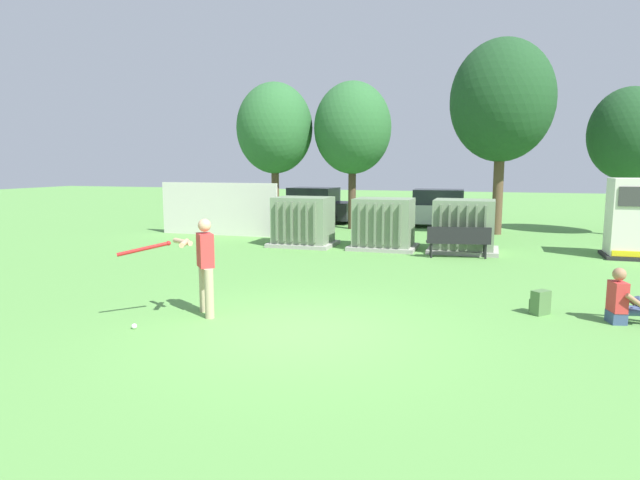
{
  "coord_description": "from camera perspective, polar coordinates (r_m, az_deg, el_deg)",
  "views": [
    {
      "loc": [
        2.88,
        -8.06,
        2.69
      ],
      "look_at": [
        -0.78,
        3.5,
        1.0
      ],
      "focal_mm": 30.52,
      "sensor_mm": 36.0,
      "label": 1
    }
  ],
  "objects": [
    {
      "name": "tree_right",
      "position": [
        23.57,
        29.66,
        9.61
      ],
      "size": [
        2.9,
        2.9,
        5.54
      ],
      "color": "brown",
      "rests_on": "ground"
    },
    {
      "name": "transformer_west",
      "position": [
        18.07,
        -1.77,
        1.89
      ],
      "size": [
        2.1,
        1.7,
        1.62
      ],
      "color": "#9E9B93",
      "rests_on": "ground"
    },
    {
      "name": "tree_center_left",
      "position": [
        22.84,
        3.43,
        11.61
      ],
      "size": [
        3.17,
        3.17,
        6.06
      ],
      "color": "#4C3828",
      "rests_on": "ground"
    },
    {
      "name": "batter",
      "position": [
        9.88,
        -12.24,
        -2.24
      ],
      "size": [
        1.37,
        1.26,
        1.74
      ],
      "color": "tan",
      "rests_on": "ground"
    },
    {
      "name": "generator_enclosure",
      "position": [
        18.07,
        30.17,
        1.93
      ],
      "size": [
        1.6,
        1.4,
        2.3
      ],
      "color": "#262626",
      "rests_on": "ground"
    },
    {
      "name": "tree_center_right",
      "position": [
        22.17,
        18.54,
        13.64
      ],
      "size": [
        3.85,
        3.85,
        7.36
      ],
      "color": "brown",
      "rests_on": "ground"
    },
    {
      "name": "transformer_mid_west",
      "position": [
        17.49,
        6.69,
        1.64
      ],
      "size": [
        2.1,
        1.7,
        1.62
      ],
      "color": "#9E9B93",
      "rests_on": "ground"
    },
    {
      "name": "park_bench",
      "position": [
        16.16,
        14.31,
        0.02
      ],
      "size": [
        1.84,
        0.72,
        0.92
      ],
      "color": "black",
      "rests_on": "ground"
    },
    {
      "name": "parked_car_leftmost",
      "position": [
        25.49,
        -0.91,
        3.58
      ],
      "size": [
        4.34,
        2.21,
        1.62
      ],
      "color": "black",
      "rests_on": "ground"
    },
    {
      "name": "transformer_mid_east",
      "position": [
        17.31,
        14.84,
        1.36
      ],
      "size": [
        2.1,
        1.7,
        1.62
      ],
      "color": "#9E9B93",
      "rests_on": "ground"
    },
    {
      "name": "ground_plane",
      "position": [
        8.98,
        -2.05,
        -9.51
      ],
      "size": [
        96.0,
        96.0,
        0.0
      ],
      "primitive_type": "plane",
      "color": "#5B9947"
    },
    {
      "name": "tree_left",
      "position": [
        23.35,
        -4.78,
        11.56
      ],
      "size": [
        3.19,
        3.19,
        6.09
      ],
      "color": "brown",
      "rests_on": "ground"
    },
    {
      "name": "seated_spectator",
      "position": [
        10.64,
        29.21,
        -5.66
      ],
      "size": [
        0.77,
        0.62,
        0.96
      ],
      "color": "#384C75",
      "rests_on": "ground"
    },
    {
      "name": "backpack",
      "position": [
        10.64,
        22.06,
        -6.12
      ],
      "size": [
        0.38,
        0.38,
        0.44
      ],
      "color": "#4C723F",
      "rests_on": "ground"
    },
    {
      "name": "fence_panel",
      "position": [
        21.12,
        -10.59,
        3.21
      ],
      "size": [
        4.8,
        0.12,
        2.0
      ],
      "primitive_type": "cube",
      "color": "beige",
      "rests_on": "ground"
    },
    {
      "name": "sports_ball",
      "position": [
        9.57,
        -18.9,
        -8.55
      ],
      "size": [
        0.09,
        0.09,
        0.09
      ],
      "primitive_type": "sphere",
      "color": "white",
      "rests_on": "ground"
    },
    {
      "name": "parked_car_left_of_center",
      "position": [
        24.13,
        12.02,
        3.16
      ],
      "size": [
        4.29,
        2.09,
        1.62
      ],
      "color": "#B2B2B7",
      "rests_on": "ground"
    }
  ]
}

